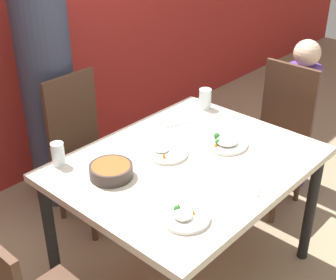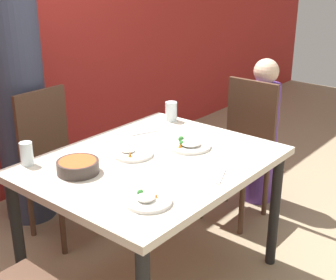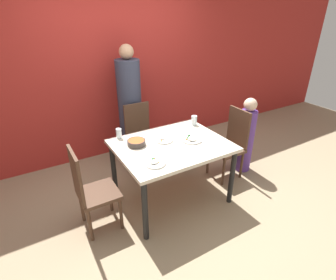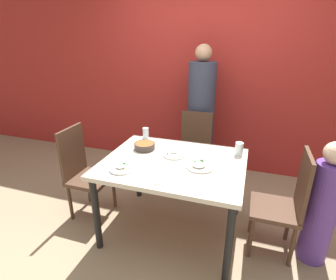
# 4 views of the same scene
# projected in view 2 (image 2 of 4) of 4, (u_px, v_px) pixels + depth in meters

# --- Properties ---
(ground_plane) EXTENTS (10.00, 10.00, 0.00)m
(ground_plane) POSITION_uv_depth(u_px,v_px,m) (155.00, 278.00, 2.74)
(ground_plane) COLOR #998466
(dining_table) EXTENTS (1.27, 1.01, 0.76)m
(dining_table) POSITION_uv_depth(u_px,v_px,m) (153.00, 174.00, 2.50)
(dining_table) COLOR beige
(dining_table) RESTS_ON ground_plane
(chair_adult_spot) EXTENTS (0.40, 0.40, 0.97)m
(chair_adult_spot) POSITION_uv_depth(u_px,v_px,m) (55.00, 162.00, 3.06)
(chair_adult_spot) COLOR #4C3323
(chair_adult_spot) RESTS_ON ground_plane
(chair_child_spot) EXTENTS (0.40, 0.40, 0.97)m
(chair_child_spot) POSITION_uv_depth(u_px,v_px,m) (242.00, 148.00, 3.28)
(chair_child_spot) COLOR #4C3323
(chair_child_spot) RESTS_ON ground_plane
(person_adult) EXTENTS (0.35, 0.35, 1.74)m
(person_adult) POSITION_uv_depth(u_px,v_px,m) (20.00, 109.00, 3.15)
(person_adult) COLOR #33384C
(person_adult) RESTS_ON ground_plane
(person_child) EXTENTS (0.23, 0.23, 1.10)m
(person_child) POSITION_uv_depth(u_px,v_px,m) (261.00, 136.00, 3.48)
(person_child) COLOR #5B3893
(person_child) RESTS_ON ground_plane
(bowl_curry) EXTENTS (0.21, 0.21, 0.06)m
(bowl_curry) POSITION_uv_depth(u_px,v_px,m) (78.00, 166.00, 2.30)
(bowl_curry) COLOR #3D332D
(bowl_curry) RESTS_ON dining_table
(plate_rice_adult) EXTENTS (0.25, 0.25, 0.05)m
(plate_rice_adult) POSITION_uv_depth(u_px,v_px,m) (189.00, 145.00, 2.61)
(plate_rice_adult) COLOR white
(plate_rice_adult) RESTS_ON dining_table
(plate_rice_child) EXTENTS (0.21, 0.21, 0.05)m
(plate_rice_child) POSITION_uv_depth(u_px,v_px,m) (147.00, 200.00, 2.02)
(plate_rice_child) COLOR white
(plate_rice_child) RESTS_ON dining_table
(plate_noodles) EXTENTS (0.22, 0.22, 0.05)m
(plate_noodles) POSITION_uv_depth(u_px,v_px,m) (132.00, 153.00, 2.51)
(plate_noodles) COLOR white
(plate_noodles) RESTS_ON dining_table
(glass_water_tall) EXTENTS (0.08, 0.08, 0.13)m
(glass_water_tall) POSITION_uv_depth(u_px,v_px,m) (171.00, 111.00, 3.03)
(glass_water_tall) COLOR silver
(glass_water_tall) RESTS_ON dining_table
(glass_water_short) EXTENTS (0.07, 0.07, 0.12)m
(glass_water_short) POSITION_uv_depth(u_px,v_px,m) (27.00, 154.00, 2.38)
(glass_water_short) COLOR silver
(glass_water_short) RESTS_ON dining_table
(fork_steel) EXTENTS (0.18, 0.08, 0.01)m
(fork_steel) POSITION_uv_depth(u_px,v_px,m) (143.00, 133.00, 2.83)
(fork_steel) COLOR silver
(fork_steel) RESTS_ON dining_table
(spoon_steel) EXTENTS (0.17, 0.09, 0.01)m
(spoon_steel) POSITION_uv_depth(u_px,v_px,m) (221.00, 176.00, 2.27)
(spoon_steel) COLOR silver
(spoon_steel) RESTS_ON dining_table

